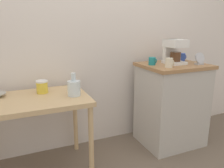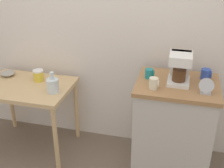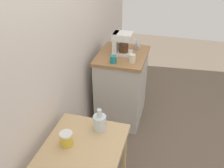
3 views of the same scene
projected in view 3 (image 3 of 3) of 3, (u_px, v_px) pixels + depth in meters
name	position (u px, v px, depth m)	size (l,w,h in m)	color
ground_plane	(105.00, 157.00, 2.84)	(8.00, 8.00, 0.00)	#6B5B4C
back_wall	(62.00, 30.00, 2.29)	(4.40, 0.10, 2.80)	silver
wooden_table	(79.00, 163.00, 1.96)	(0.88, 0.62, 0.73)	tan
kitchen_counter	(121.00, 87.00, 3.24)	(0.69, 0.57, 0.92)	#BCB7AD
glass_carafe_vase	(100.00, 122.00, 2.12)	(0.11, 0.11, 0.20)	silver
canister_enamel	(66.00, 139.00, 1.97)	(0.10, 0.10, 0.12)	gold
coffee_maker	(121.00, 43.00, 2.93)	(0.18, 0.22, 0.26)	white
mug_blue	(115.00, 42.00, 3.19)	(0.09, 0.08, 0.09)	#2D4CAD
mug_dark_teal	(113.00, 59.00, 2.78)	(0.08, 0.07, 0.08)	teal
mug_small_cream	(132.00, 58.00, 2.79)	(0.08, 0.07, 0.09)	beige
table_clock	(138.00, 44.00, 3.12)	(0.12, 0.06, 0.13)	#B2B5BA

